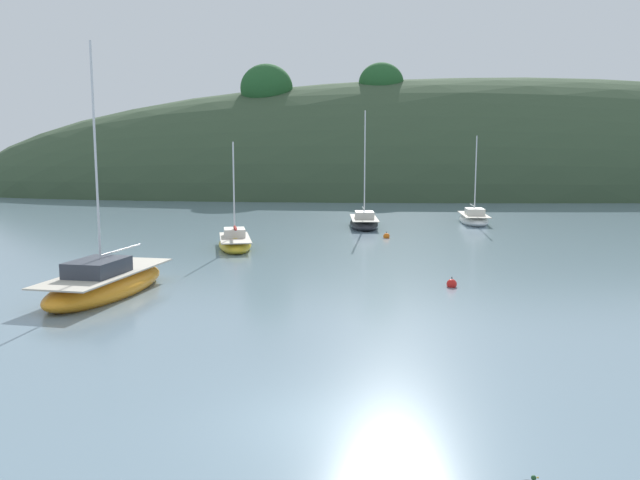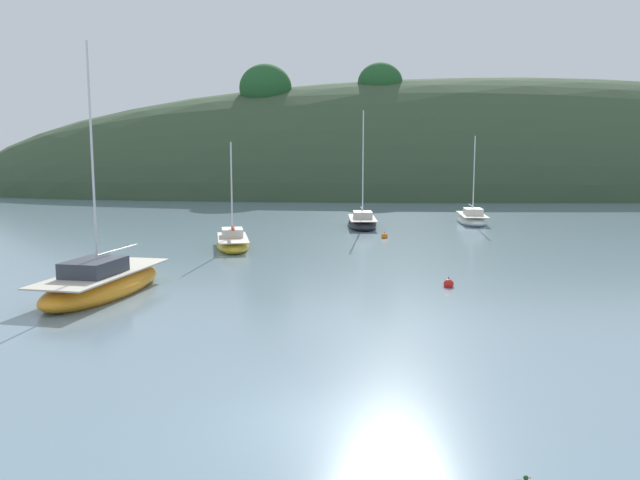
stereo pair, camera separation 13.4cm
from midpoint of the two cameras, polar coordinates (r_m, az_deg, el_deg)
The scene contains 8 objects.
ground_plane at distance 14.06m, azimuth -0.19°, elevation -16.12°, with size 400.00×400.00×0.00m, color slate.
far_shoreline_hill at distance 93.93m, azimuth 15.44°, elevation 4.09°, with size 150.00×36.00×33.47m.
sailboat_yellow_far at distance 38.61m, azimuth -7.78°, elevation -0.23°, with size 2.83×5.85×6.55m.
sailboat_orange_cutter at distance 53.28m, azimuth 13.45°, elevation 1.85°, with size 2.73×6.43×7.28m.
sailboat_cream_ketch at distance 27.26m, azimuth -18.79°, elevation -3.71°, with size 4.19×8.12×10.22m.
sailboat_white_near at distance 49.15m, azimuth 3.81°, elevation 1.58°, with size 2.20×6.30×9.08m.
mooring_buoy_inner at distance 43.16m, azimuth 5.81°, elevation 0.33°, with size 0.44×0.44×0.54m.
mooring_buoy_outer at distance 27.91m, azimuth 11.50°, elevation -3.89°, with size 0.44×0.44×0.54m.
Camera 1 is at (-0.04, -12.85, 5.70)m, focal length 35.78 mm.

